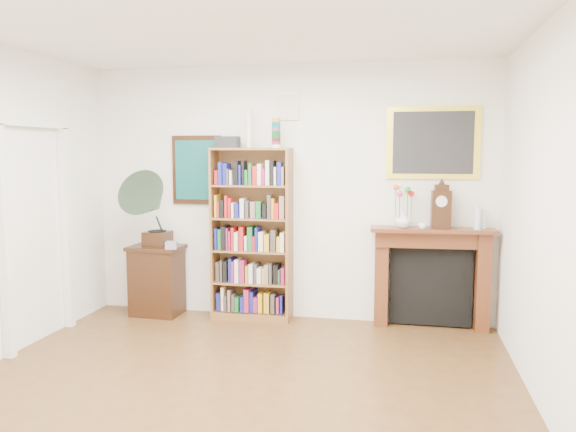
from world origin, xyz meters
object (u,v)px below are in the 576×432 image
(fireplace, at_px, (431,269))
(flower_vase, at_px, (403,219))
(side_cabinet, at_px, (157,280))
(bookshelf, at_px, (251,225))
(mantel_clock, at_px, (441,207))
(gramophone, at_px, (151,204))
(teacup, at_px, (423,226))
(bottle_left, at_px, (478,218))
(cd_stack, at_px, (171,245))
(bottle_right, at_px, (483,219))

(fireplace, relative_size, flower_vase, 7.34)
(side_cabinet, height_order, fireplace, fireplace)
(bookshelf, bearing_deg, mantel_clock, -0.23)
(fireplace, height_order, gramophone, gramophone)
(teacup, distance_m, bottle_left, 0.55)
(bookshelf, xyz_separation_m, bottle_left, (2.37, -0.00, 0.13))
(cd_stack, relative_size, bottle_left, 0.50)
(side_cabinet, relative_size, fireplace, 0.62)
(bookshelf, distance_m, bottle_left, 2.37)
(flower_vase, xyz_separation_m, bottle_left, (0.74, -0.00, 0.03))
(bookshelf, distance_m, flower_vase, 1.63)
(bookshelf, distance_m, mantel_clock, 2.02)
(side_cabinet, bearing_deg, fireplace, 4.84)
(flower_vase, bearing_deg, teacup, -18.15)
(teacup, xyz_separation_m, bottle_right, (0.60, 0.11, 0.07))
(bottle_left, height_order, bottle_right, bottle_left)
(bottle_left, bearing_deg, flower_vase, 179.62)
(flower_vase, distance_m, bottle_left, 0.74)
(flower_vase, bearing_deg, fireplace, 14.36)
(gramophone, xyz_separation_m, flower_vase, (2.73, 0.19, -0.13))
(mantel_clock, xyz_separation_m, bottle_left, (0.36, -0.02, -0.10))
(mantel_clock, height_order, teacup, mantel_clock)
(side_cabinet, bearing_deg, cd_stack, -27.84)
(bookshelf, distance_m, cd_stack, 0.91)
(gramophone, xyz_separation_m, teacup, (2.92, 0.13, -0.18))
(side_cabinet, distance_m, bottle_left, 3.57)
(cd_stack, bearing_deg, gramophone, 177.30)
(side_cabinet, relative_size, flower_vase, 4.56)
(side_cabinet, distance_m, bottle_right, 3.62)
(bookshelf, bearing_deg, cd_stack, -167.80)
(cd_stack, relative_size, bottle_right, 0.60)
(flower_vase, bearing_deg, bottle_right, 3.37)
(flower_vase, height_order, teacup, flower_vase)
(gramophone, bearing_deg, bottle_left, 6.48)
(fireplace, bearing_deg, bookshelf, 179.21)
(cd_stack, relative_size, flower_vase, 0.69)
(bookshelf, bearing_deg, side_cabinet, -178.03)
(flower_vase, height_order, bottle_left, bottle_left)
(bookshelf, relative_size, cd_stack, 18.22)
(cd_stack, bearing_deg, bookshelf, 13.10)
(gramophone, distance_m, cd_stack, 0.51)
(gramophone, relative_size, bottle_right, 4.33)
(gramophone, bearing_deg, bottle_right, 7.27)
(bookshelf, relative_size, gramophone, 2.52)
(flower_vase, bearing_deg, bottle_left, -0.38)
(mantel_clock, distance_m, bottle_right, 0.44)
(flower_vase, bearing_deg, side_cabinet, -178.74)
(bookshelf, xyz_separation_m, fireplace, (1.93, 0.08, -0.44))
(side_cabinet, distance_m, gramophone, 0.90)
(gramophone, height_order, mantel_clock, gramophone)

